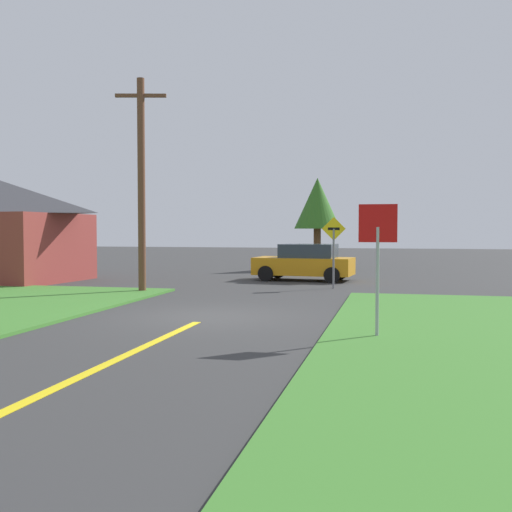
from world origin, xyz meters
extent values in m
plane|color=#353535|center=(0.00, 0.00, 0.00)|extent=(120.00, 120.00, 0.00)
cube|color=yellow|center=(0.00, -8.00, 0.01)|extent=(0.20, 14.00, 0.01)
cylinder|color=#9EA0A8|center=(4.31, -2.29, 1.15)|extent=(0.07, 0.07, 2.30)
cube|color=red|center=(4.31, -2.29, 2.37)|extent=(0.77, 0.05, 0.77)
cube|color=orange|center=(0.73, 11.58, 0.64)|extent=(4.46, 2.35, 0.76)
cube|color=#2D3842|center=(0.95, 11.56, 1.32)|extent=(2.51, 1.94, 0.60)
cylinder|color=black|center=(-0.81, 10.76, 0.34)|extent=(0.70, 0.28, 0.68)
cylinder|color=black|center=(-0.64, 12.68, 0.34)|extent=(0.70, 0.28, 0.68)
cylinder|color=black|center=(2.10, 10.49, 0.34)|extent=(0.70, 0.28, 0.68)
cylinder|color=black|center=(2.27, 12.41, 0.34)|extent=(0.70, 0.28, 0.68)
cylinder|color=brown|center=(-4.14, 5.15, 3.80)|extent=(0.26, 0.26, 7.59)
cube|color=brown|center=(-4.14, 5.15, 6.98)|extent=(1.78, 0.54, 0.12)
cylinder|color=slate|center=(2.39, 8.21, 1.14)|extent=(0.08, 0.08, 2.29)
cube|color=yellow|center=(2.39, 8.21, 2.29)|extent=(0.90, 0.17, 0.91)
cube|color=black|center=(2.39, 8.21, 2.29)|extent=(0.45, 0.11, 0.10)
cylinder|color=brown|center=(0.38, 19.15, 1.16)|extent=(0.41, 0.41, 2.32)
cone|color=#306920|center=(0.38, 19.15, 3.76)|extent=(2.61, 2.61, 2.87)
camera|label=1|loc=(4.64, -14.68, 2.23)|focal=41.93mm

